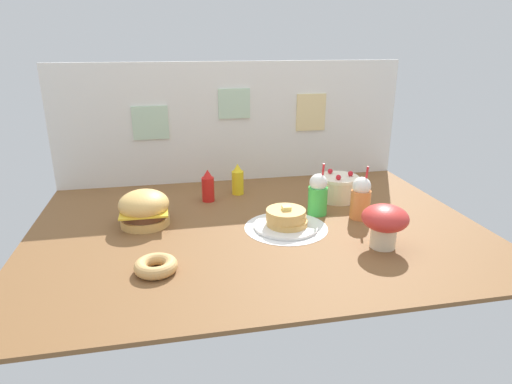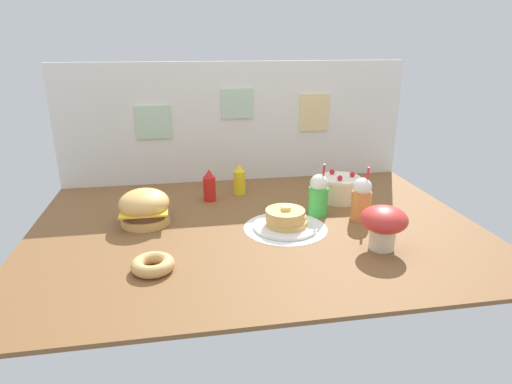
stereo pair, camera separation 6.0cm
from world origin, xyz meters
TOP-DOWN VIEW (x-y plane):
  - ground_plane at (0.00, 0.00)m, footprint 2.38×1.71m
  - back_wall at (0.00, 0.85)m, footprint 2.38×0.04m
  - doily_mat at (0.15, -0.05)m, footprint 0.44×0.44m
  - burger at (-0.59, 0.14)m, footprint 0.27×0.27m
  - pancake_stack at (0.15, -0.05)m, footprint 0.34×0.34m
  - layer_cake at (0.58, 0.31)m, footprint 0.25×0.25m
  - ketchup_bottle at (-0.22, 0.44)m, footprint 0.08×0.08m
  - mustard_bottle at (-0.02, 0.54)m, footprint 0.08×0.08m
  - cream_soda_cup at (0.37, 0.10)m, footprint 0.11×0.11m
  - orange_float_cup at (0.59, 0.00)m, footprint 0.11×0.11m
  - donut_pink_glaze at (-0.52, -0.39)m, footprint 0.19×0.19m
  - mushroom_stool at (0.54, -0.36)m, footprint 0.22×0.22m

SIDE VIEW (x-z plane):
  - ground_plane at x=0.00m, z-range -0.02..0.00m
  - doily_mat at x=0.15m, z-range 0.00..0.00m
  - donut_pink_glaze at x=-0.52m, z-range 0.00..0.06m
  - pancake_stack at x=0.15m, z-range -0.01..0.11m
  - layer_cake at x=0.58m, z-range -0.01..0.17m
  - burger at x=-0.59m, z-range 0.00..0.19m
  - ketchup_bottle at x=-0.22m, z-range -0.01..0.19m
  - mustard_bottle at x=-0.02m, z-range -0.01..0.19m
  - cream_soda_cup at x=0.37m, z-range -0.03..0.27m
  - orange_float_cup at x=0.59m, z-range -0.03..0.27m
  - mushroom_stool at x=0.54m, z-range 0.03..0.24m
  - back_wall at x=0.00m, z-range 0.00..0.82m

